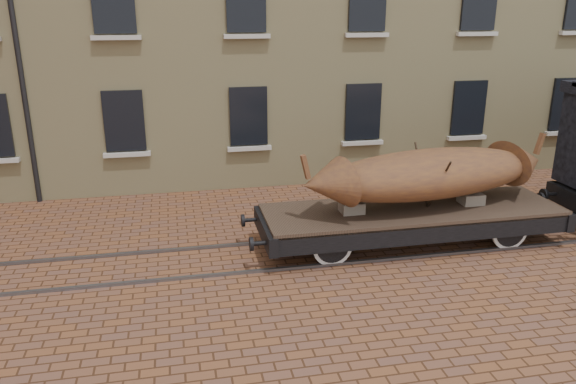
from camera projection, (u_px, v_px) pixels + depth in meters
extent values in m
plane|color=brown|center=(388.00, 246.00, 12.90)|extent=(90.00, 90.00, 0.00)
cube|color=black|center=(124.00, 121.00, 15.66)|extent=(1.10, 0.12, 1.70)
cube|color=beige|center=(127.00, 154.00, 15.90)|extent=(1.30, 0.18, 0.12)
cube|color=black|center=(248.00, 116.00, 16.33)|extent=(1.10, 0.12, 1.70)
cube|color=beige|center=(249.00, 148.00, 16.57)|extent=(1.30, 0.18, 0.12)
cube|color=black|center=(363.00, 112.00, 17.00)|extent=(1.10, 0.12, 1.70)
cube|color=beige|center=(362.00, 143.00, 17.25)|extent=(1.30, 0.18, 0.12)
cube|color=black|center=(469.00, 108.00, 17.68)|extent=(1.10, 0.12, 1.70)
cube|color=beige|center=(467.00, 138.00, 17.92)|extent=(1.30, 0.18, 0.12)
cube|color=black|center=(567.00, 104.00, 18.35)|extent=(1.10, 0.12, 1.70)
cube|color=beige|center=(563.00, 133.00, 18.60)|extent=(1.30, 0.18, 0.12)
cube|color=black|center=(113.00, 0.00, 14.65)|extent=(1.10, 0.12, 1.70)
cube|color=beige|center=(116.00, 38.00, 14.89)|extent=(1.30, 0.18, 0.12)
cube|color=black|center=(246.00, 0.00, 15.32)|extent=(1.10, 0.12, 1.70)
cube|color=beige|center=(247.00, 36.00, 15.57)|extent=(1.30, 0.18, 0.12)
cube|color=black|center=(368.00, 0.00, 16.00)|extent=(1.10, 0.12, 1.70)
cube|color=beige|center=(367.00, 35.00, 16.24)|extent=(1.30, 0.18, 0.12)
cube|color=black|center=(480.00, 1.00, 16.67)|extent=(1.10, 0.12, 1.70)
cube|color=beige|center=(477.00, 34.00, 16.91)|extent=(1.30, 0.18, 0.12)
cube|color=#59595E|center=(400.00, 258.00, 12.22)|extent=(30.00, 0.08, 0.06)
cube|color=#59595E|center=(377.00, 233.00, 13.55)|extent=(30.00, 0.08, 0.06)
cube|color=#483529|center=(412.00, 210.00, 12.73)|extent=(6.75, 1.98, 0.11)
cube|color=black|center=(429.00, 234.00, 11.94)|extent=(6.75, 0.14, 0.41)
cube|color=black|center=(396.00, 205.00, 13.65)|extent=(6.75, 0.14, 0.41)
cube|color=black|center=(265.00, 230.00, 12.15)|extent=(0.20, 2.07, 0.41)
cylinder|color=black|center=(259.00, 243.00, 11.47)|extent=(0.32, 0.09, 0.09)
cylinder|color=black|center=(251.00, 244.00, 11.44)|extent=(0.07, 0.29, 0.29)
cylinder|color=black|center=(250.00, 220.00, 12.73)|extent=(0.32, 0.09, 0.09)
cylinder|color=black|center=(243.00, 220.00, 12.70)|extent=(0.07, 0.29, 0.29)
cube|color=black|center=(543.00, 209.00, 13.45)|extent=(0.20, 2.07, 0.41)
cylinder|color=black|center=(571.00, 218.00, 12.87)|extent=(0.32, 0.09, 0.09)
cylinder|color=black|center=(535.00, 199.00, 14.13)|extent=(0.32, 0.09, 0.09)
cylinder|color=black|center=(541.00, 198.00, 14.15)|extent=(0.07, 0.29, 0.29)
cylinder|color=black|center=(324.00, 234.00, 12.46)|extent=(0.09, 1.71, 0.09)
cylinder|color=silver|center=(332.00, 247.00, 11.79)|extent=(0.86, 0.06, 0.86)
cylinder|color=black|center=(332.00, 247.00, 11.79)|extent=(0.71, 0.09, 0.71)
cube|color=black|center=(334.00, 239.00, 11.62)|extent=(0.81, 0.07, 0.09)
cylinder|color=silver|center=(315.00, 222.00, 13.13)|extent=(0.86, 0.06, 0.86)
cylinder|color=black|center=(315.00, 222.00, 13.13)|extent=(0.71, 0.09, 0.71)
cube|color=black|center=(314.00, 212.00, 13.16)|extent=(0.81, 0.07, 0.09)
cylinder|color=black|center=(493.00, 220.00, 13.26)|extent=(0.09, 1.71, 0.09)
cylinder|color=silver|center=(510.00, 232.00, 12.59)|extent=(0.86, 0.06, 0.86)
cylinder|color=black|center=(510.00, 232.00, 12.59)|extent=(0.71, 0.09, 0.71)
cube|color=black|center=(514.00, 224.00, 12.42)|extent=(0.81, 0.07, 0.09)
cylinder|color=silver|center=(477.00, 210.00, 13.93)|extent=(0.86, 0.06, 0.86)
cylinder|color=black|center=(477.00, 210.00, 13.93)|extent=(0.71, 0.09, 0.71)
cube|color=black|center=(476.00, 200.00, 13.96)|extent=(0.81, 0.07, 0.09)
cube|color=black|center=(411.00, 224.00, 12.84)|extent=(3.60, 0.05, 0.05)
cube|color=slate|center=(352.00, 207.00, 12.40)|extent=(0.50, 0.45, 0.25)
cube|color=slate|center=(471.00, 198.00, 12.95)|extent=(0.50, 0.45, 0.25)
ellipsoid|color=brown|center=(430.00, 174.00, 12.54)|extent=(5.63, 2.44, 1.09)
cone|color=brown|center=(324.00, 184.00, 11.69)|extent=(1.07, 1.15, 1.03)
cube|color=brown|center=(306.00, 167.00, 11.43)|extent=(0.23, 0.14, 0.52)
cone|color=brown|center=(523.00, 162.00, 13.36)|extent=(1.07, 1.15, 1.03)
cube|color=brown|center=(540.00, 144.00, 13.37)|extent=(0.23, 0.14, 0.52)
cylinder|color=#2D2117|center=(438.00, 185.00, 12.17)|extent=(0.05, 0.93, 1.32)
cylinder|color=#2D2117|center=(421.00, 174.00, 12.99)|extent=(0.05, 0.93, 1.32)
cylinder|color=black|center=(544.00, 195.00, 14.27)|extent=(0.08, 0.31, 0.31)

